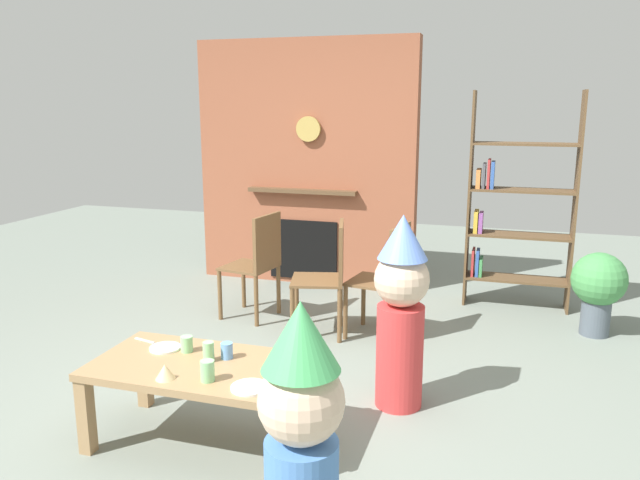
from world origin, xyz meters
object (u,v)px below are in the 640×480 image
(paper_cup_far_right, at_px, (207,371))
(dining_chair_left, at_px, (258,260))
(child_in_pink, at_px, (401,307))
(dining_chair_middle, at_px, (329,272))
(birthday_cake_slice, at_px, (165,372))
(paper_cup_near_left, at_px, (294,349))
(paper_cup_near_right, at_px, (187,344))
(paper_cup_far_left, at_px, (227,351))
(potted_plant_tall, at_px, (599,285))
(coffee_table, at_px, (202,376))
(paper_plate_front, at_px, (250,387))
(child_with_cone_hat, at_px, (301,443))
(paper_plate_rear, at_px, (165,348))
(dining_chair_right, at_px, (388,274))
(paper_cup_center, at_px, (209,352))
(bookshelf, at_px, (513,208))

(paper_cup_far_right, xyz_separation_m, dining_chair_left, (-0.61, 2.09, 0.01))
(child_in_pink, distance_m, dining_chair_middle, 1.25)
(paper_cup_far_right, bearing_deg, birthday_cake_slice, -168.90)
(paper_cup_near_left, relative_size, paper_cup_near_right, 0.98)
(paper_cup_far_left, xyz_separation_m, potted_plant_tall, (2.11, 2.23, -0.09))
(coffee_table, bearing_deg, paper_plate_front, -27.93)
(paper_cup_near_left, relative_size, dining_chair_left, 0.10)
(paper_cup_far_left, relative_size, child_with_cone_hat, 0.08)
(paper_plate_rear, bearing_deg, dining_chair_right, 60.87)
(paper_cup_far_right, relative_size, potted_plant_tall, 0.16)
(coffee_table, xyz_separation_m, paper_cup_near_left, (0.44, 0.23, 0.11))
(dining_chair_middle, height_order, dining_chair_right, same)
(paper_cup_near_left, xyz_separation_m, potted_plant_tall, (1.77, 2.11, -0.09))
(paper_cup_near_right, distance_m, potted_plant_tall, 3.24)
(child_with_cone_hat, height_order, child_in_pink, child_in_pink)
(paper_cup_center, height_order, dining_chair_left, dining_chair_left)
(bookshelf, xyz_separation_m, paper_cup_far_right, (-1.41, -3.08, -0.38))
(dining_chair_left, bearing_deg, paper_plate_front, 120.96)
(bookshelf, relative_size, child_in_pink, 1.62)
(paper_cup_near_left, height_order, birthday_cake_slice, paper_cup_near_left)
(birthday_cake_slice, bearing_deg, child_in_pink, 43.02)
(paper_cup_far_right, relative_size, child_with_cone_hat, 0.09)
(dining_chair_left, bearing_deg, child_with_cone_hat, 124.96)
(paper_cup_near_right, bearing_deg, paper_cup_far_left, -4.13)
(bookshelf, bearing_deg, dining_chair_left, -153.83)
(paper_plate_front, height_order, child_in_pink, child_in_pink)
(coffee_table, bearing_deg, bookshelf, 62.14)
(coffee_table, height_order, paper_plate_rear, paper_plate_rear)
(dining_chair_right, bearing_deg, coffee_table, 79.67)
(paper_cup_near_left, xyz_separation_m, dining_chair_right, (0.21, 1.57, 0.02))
(dining_chair_left, bearing_deg, paper_cup_near_left, 127.81)
(paper_cup_center, distance_m, dining_chair_middle, 1.70)
(bookshelf, xyz_separation_m, child_in_pink, (-0.61, -2.18, -0.27))
(child_with_cone_hat, bearing_deg, potted_plant_tall, -69.20)
(dining_chair_left, bearing_deg, child_in_pink, 149.08)
(bookshelf, bearing_deg, child_in_pink, -105.55)
(paper_cup_near_right, bearing_deg, bookshelf, 58.77)
(paper_plate_rear, height_order, dining_chair_middle, dining_chair_middle)
(child_in_pink, height_order, dining_chair_middle, child_in_pink)
(dining_chair_left, relative_size, potted_plant_tall, 1.36)
(birthday_cake_slice, relative_size, dining_chair_left, 0.11)
(paper_cup_center, distance_m, dining_chair_left, 1.94)
(child_with_cone_hat, relative_size, dining_chair_left, 1.26)
(paper_cup_far_right, relative_size, paper_plate_front, 0.57)
(paper_cup_near_right, distance_m, dining_chair_right, 1.85)
(coffee_table, bearing_deg, dining_chair_middle, 83.59)
(dining_chair_middle, bearing_deg, birthday_cake_slice, 67.80)
(birthday_cake_slice, relative_size, potted_plant_tall, 0.15)
(dining_chair_middle, bearing_deg, dining_chair_right, 173.55)
(birthday_cake_slice, height_order, child_with_cone_hat, child_with_cone_hat)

